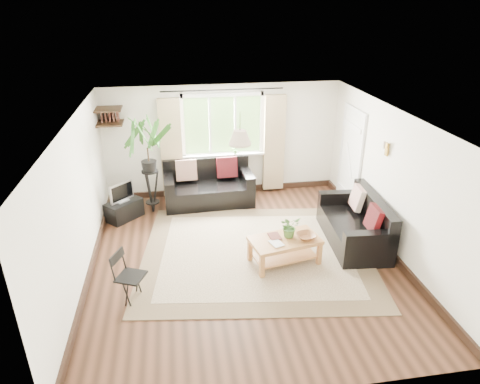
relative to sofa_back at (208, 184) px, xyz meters
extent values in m
plane|color=black|center=(0.38, -2.23, -0.43)|extent=(5.50, 5.50, 0.00)
plane|color=white|center=(0.38, -2.23, 1.97)|extent=(5.50, 5.50, 0.00)
cube|color=white|center=(0.38, 0.52, 0.77)|extent=(5.00, 0.02, 2.40)
cube|color=white|center=(0.38, -4.98, 0.77)|extent=(5.00, 0.02, 2.40)
cube|color=white|center=(-2.12, -2.23, 0.77)|extent=(0.02, 5.50, 2.40)
cube|color=white|center=(2.88, -2.23, 0.77)|extent=(0.02, 5.50, 2.40)
cube|color=beige|center=(0.62, -2.10, -0.42)|extent=(4.23, 3.76, 0.02)
cube|color=silver|center=(2.85, -0.53, 0.57)|extent=(0.06, 0.96, 2.06)
imported|color=#3E6A2A|center=(1.11, -2.38, 0.20)|extent=(0.40, 0.38, 0.36)
imported|color=brown|center=(1.36, -2.49, 0.06)|extent=(0.36, 0.36, 0.07)
imported|color=silver|center=(0.76, -2.61, 0.03)|extent=(0.24, 0.28, 0.02)
imported|color=#572A23|center=(0.78, -2.38, 0.04)|extent=(0.20, 0.26, 0.02)
cube|color=black|center=(-1.71, -0.44, -0.25)|extent=(0.77, 0.76, 0.37)
imported|color=#2D6023|center=(0.63, 0.40, 0.63)|extent=(0.14, 0.10, 0.27)
camera|label=1|loc=(-0.63, -8.22, 3.58)|focal=32.00mm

